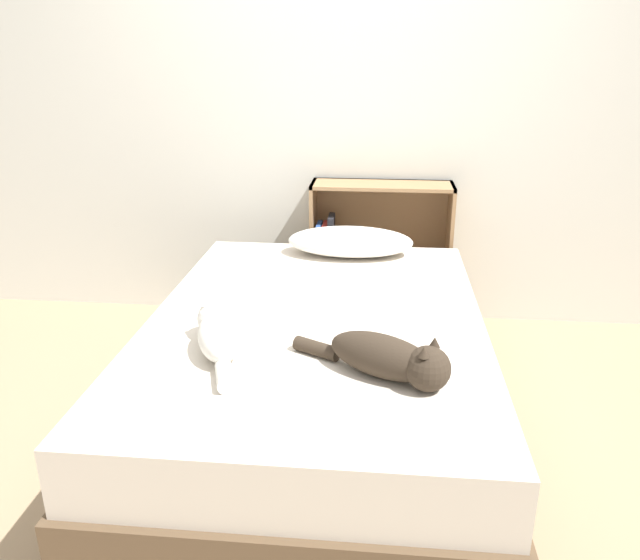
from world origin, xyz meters
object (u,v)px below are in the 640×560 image
object	(u,v)px
cat_light	(219,332)
bookshelf	(376,252)
bed	(316,377)
pillow	(350,242)
cat_dark	(391,359)

from	to	relation	value
cat_light	bookshelf	bearing A→B (deg)	-36.80
bed	pillow	xyz separation A→B (m)	(0.09, 0.81, 0.35)
cat_light	bookshelf	xyz separation A→B (m)	(0.54, 1.55, -0.19)
cat_dark	bookshelf	distance (m)	1.72
cat_light	cat_dark	world-z (taller)	cat_light
cat_dark	bed	bearing A→B (deg)	149.71
pillow	cat_light	bearing A→B (deg)	-109.75
bookshelf	cat_dark	bearing A→B (deg)	-87.67
bed	cat_light	world-z (taller)	cat_light
cat_dark	bookshelf	world-z (taller)	bookshelf
cat_dark	cat_light	bearing A→B (deg)	-165.90
bed	cat_light	size ratio (longest dim) A/B	4.09
bookshelf	bed	bearing A→B (deg)	-100.47
pillow	cat_dark	xyz separation A→B (m)	(0.20, -1.29, -0.00)
pillow	cat_dark	world-z (taller)	cat_dark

